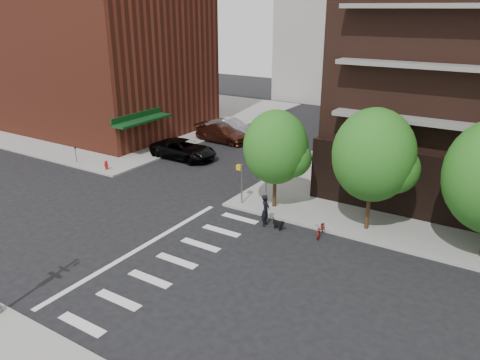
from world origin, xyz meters
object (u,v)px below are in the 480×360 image
(parked_car_maroon, at_px, (222,134))
(dog_walker, at_px, (265,210))
(fire_hydrant, at_px, (106,165))
(scooter, at_px, (321,229))
(parked_car_silver, at_px, (230,128))
(parked_car_black, at_px, (183,149))

(parked_car_maroon, distance_m, dog_walker, 18.48)
(fire_hydrant, relative_size, scooter, 0.46)
(fire_hydrant, distance_m, parked_car_silver, 14.32)
(fire_hydrant, relative_size, dog_walker, 0.38)
(parked_car_maroon, height_order, scooter, parked_car_maroon)
(dog_walker, bearing_deg, fire_hydrant, 69.43)
(fire_hydrant, relative_size, parked_car_black, 0.13)
(fire_hydrant, relative_size, parked_car_silver, 0.14)
(parked_car_maroon, xyz_separation_m, parked_car_silver, (-0.56, 2.23, 0.07))
(parked_car_black, height_order, parked_car_silver, parked_car_silver)
(fire_hydrant, xyz_separation_m, parked_car_maroon, (2.86, 11.90, 0.24))
(parked_car_maroon, xyz_separation_m, scooter, (15.70, -13.20, -0.38))
(parked_car_maroon, height_order, parked_car_silver, parked_car_silver)
(fire_hydrant, xyz_separation_m, dog_walker, (15.26, -1.80, 0.41))
(parked_car_black, distance_m, scooter, 17.07)
(parked_car_black, xyz_separation_m, dog_walker, (12.21, -7.60, 0.15))
(parked_car_silver, height_order, dog_walker, dog_walker)
(fire_hydrant, bearing_deg, parked_car_maroon, 76.48)
(fire_hydrant, relative_size, parked_car_maroon, 0.13)
(fire_hydrant, xyz_separation_m, parked_car_black, (3.05, 5.80, 0.26))
(parked_car_black, bearing_deg, fire_hydrant, 152.50)
(fire_hydrant, height_order, parked_car_silver, parked_car_silver)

